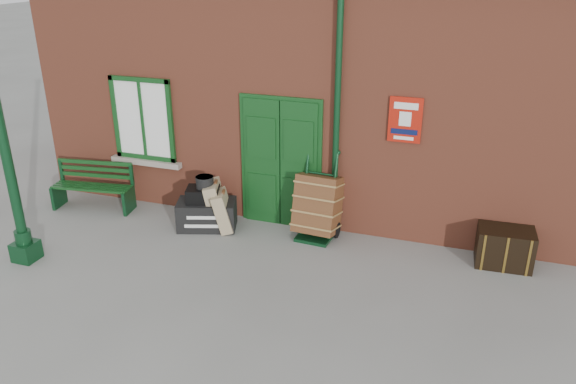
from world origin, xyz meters
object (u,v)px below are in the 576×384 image
at_px(houdini_trunk, 207,215).
at_px(porter_trolley, 318,205).
at_px(bench, 94,185).
at_px(dark_trunk, 505,247).

relative_size(houdini_trunk, porter_trolley, 0.68).
bearing_deg(houdini_trunk, porter_trolley, -7.94).
height_order(bench, houdini_trunk, bench).
distance_m(houdini_trunk, porter_trolley, 1.93).
bearing_deg(porter_trolley, bench, -173.11).
distance_m(porter_trolley, dark_trunk, 2.95).
bearing_deg(houdini_trunk, dark_trunk, -14.16).
bearing_deg(houdini_trunk, bench, 159.85).
relative_size(houdini_trunk, dark_trunk, 1.21).
height_order(porter_trolley, dark_trunk, porter_trolley).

